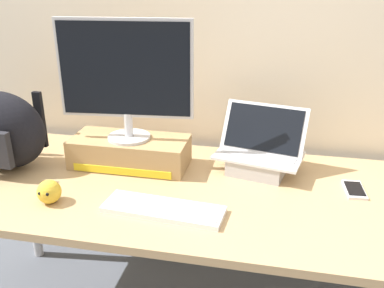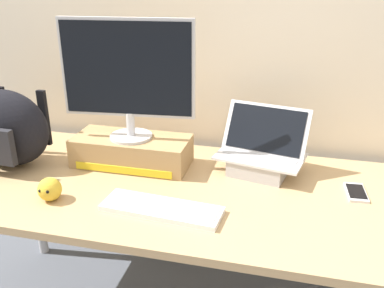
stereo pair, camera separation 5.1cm
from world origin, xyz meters
name	(u,v)px [view 1 (the left image)]	position (x,y,z in m)	size (l,w,h in m)	color
back_wall	(216,16)	(0.00, 0.51, 1.30)	(7.00, 0.10, 2.60)	beige
desk	(192,201)	(0.00, 0.00, 0.66)	(2.03, 0.82, 0.72)	tan
toner_box_yellow	(130,152)	(-0.30, 0.14, 0.78)	(0.49, 0.22, 0.12)	#A88456
desktop_monitor	(125,76)	(-0.30, 0.14, 1.11)	(0.54, 0.18, 0.49)	silver
open_laptop	(259,157)	(0.24, 0.20, 0.78)	(0.38, 0.28, 0.26)	#ADADB2
external_keyboard	(163,209)	(-0.06, -0.19, 0.73)	(0.43, 0.17, 0.02)	white
messenger_backpack	(2,131)	(-0.80, 0.02, 0.88)	(0.39, 0.26, 0.33)	black
cell_phone	(354,190)	(0.61, 0.10, 0.72)	(0.08, 0.15, 0.01)	silver
plush_toy	(49,192)	(-0.47, -0.21, 0.76)	(0.09, 0.09, 0.09)	gold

